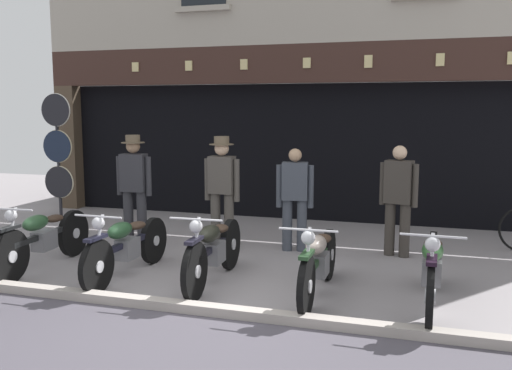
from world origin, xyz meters
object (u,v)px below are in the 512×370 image
salesman_left (134,186)px  tyre_sign_pole (58,148)px  advert_board_far (499,122)px  salesman_right (295,195)px  advert_board_near (442,124)px  motorcycle_center (214,249)px  motorcycle_center_right (318,260)px  motorcycle_right (432,268)px  motorcycle_center_left (127,245)px  assistant_far_right (398,196)px  shopkeeper_center (222,186)px  motorcycle_left (43,237)px

salesman_left → tyre_sign_pole: tyre_sign_pole is taller
salesman_left → advert_board_far: bearing=-155.2°
salesman_right → advert_board_far: size_ratio=1.76×
advert_board_near → motorcycle_center: bearing=-121.7°
motorcycle_center_right → salesman_right: size_ratio=1.27×
motorcycle_center_right → motorcycle_right: size_ratio=0.95×
motorcycle_center → salesman_right: bearing=-109.3°
motorcycle_right → advert_board_far: (1.07, 4.41, 1.46)m
motorcycle_center_left → motorcycle_center_right: 2.46m
advert_board_far → assistant_far_right: bearing=-123.2°
motorcycle_center → assistant_far_right: size_ratio=1.23×
tyre_sign_pole → advert_board_far: bearing=11.4°
salesman_left → salesman_right: bearing=-171.2°
motorcycle_right → salesman_left: size_ratio=1.18×
assistant_far_right → advert_board_far: bearing=-109.1°
motorcycle_center_right → salesman_left: salesman_left is taller
salesman_right → advert_board_far: 4.06m
motorcycle_center → motorcycle_center_left: bearing=2.1°
shopkeeper_center → motorcycle_center: bearing=107.8°
motorcycle_center → assistant_far_right: bearing=-138.2°
assistant_far_right → advert_board_far: 2.98m
motorcycle_right → tyre_sign_pole: size_ratio=0.85×
salesman_left → advert_board_far: size_ratio=1.97×
salesman_left → salesman_right: salesman_left is taller
motorcycle_center_right → tyre_sign_pole: (-5.52, 2.84, 0.98)m
salesman_left → salesman_right: 2.44m
salesman_right → salesman_left: bearing=4.4°
motorcycle_center → salesman_right: 1.99m
shopkeeper_center → advert_board_near: size_ratio=1.57×
advert_board_near → motorcycle_left: bearing=-139.2°
motorcycle_right → advert_board_far: size_ratio=2.34×
motorcycle_center → motorcycle_center_right: 1.32m
advert_board_near → advert_board_far: advert_board_near is taller
tyre_sign_pole → advert_board_near: 7.09m
motorcycle_right → tyre_sign_pole: 7.39m
salesman_right → tyre_sign_pole: (-4.79, 0.90, 0.55)m
motorcycle_center_right → salesman_right: salesman_right is taller
motorcycle_right → advert_board_near: (0.14, 4.41, 1.41)m
motorcycle_center → salesman_right: salesman_right is taller
motorcycle_center_left → salesman_right: salesman_right is taller
advert_board_far → salesman_right: bearing=-140.7°
motorcycle_center_right → advert_board_near: 4.85m
motorcycle_left → salesman_left: bearing=-116.4°
motorcycle_left → salesman_right: size_ratio=1.31×
advert_board_near → advert_board_far: (0.93, -0.00, 0.05)m
motorcycle_center_left → tyre_sign_pole: size_ratio=0.83×
motorcycle_center_right → tyre_sign_pole: tyre_sign_pole is taller
motorcycle_center_left → salesman_right: bearing=-130.8°
motorcycle_left → tyre_sign_pole: (-1.79, 2.81, 0.97)m
motorcycle_center_left → motorcycle_center_right: motorcycle_center_right is taller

